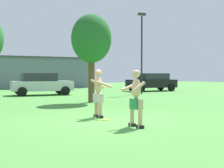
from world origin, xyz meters
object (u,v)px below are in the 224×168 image
player_with_cap (98,91)px  car_silver_near_post (41,84)px  player_in_green (136,97)px  frisbee (105,120)px  tree_left_field (91,39)px  car_black_mid_lot (152,82)px  lamp_post (142,45)px

player_with_cap → car_silver_near_post: bearing=82.5°
player_in_green → frisbee: 1.88m
player_in_green → tree_left_field: (2.35, 8.15, 2.52)m
car_black_mid_lot → player_in_green: bearing=-126.7°
tree_left_field → car_black_mid_lot: bearing=39.4°
car_silver_near_post → lamp_post: size_ratio=0.72×
frisbee → car_silver_near_post: bearing=82.5°
car_black_mid_lot → tree_left_field: (-9.56, -7.85, 2.58)m
player_in_green → lamp_post: lamp_post is taller
car_silver_near_post → tree_left_field: 7.65m
frisbee → lamp_post: 14.97m
player_with_cap → player_in_green: 2.43m
car_black_mid_lot → lamp_post: size_ratio=0.72×
player_in_green → tree_left_field: bearing=73.9°
player_in_green → car_silver_near_post: size_ratio=0.37×
car_black_mid_lot → lamp_post: (-3.06, -2.96, 2.92)m
lamp_post → tree_left_field: 8.14m
frisbee → tree_left_field: tree_left_field is taller
player_in_green → frisbee: (-0.14, 1.66, -0.86)m
car_silver_near_post → car_black_mid_lot: bearing=3.8°
player_with_cap → frisbee: bearing=-98.6°
player_with_cap → lamp_post: size_ratio=0.28×
player_in_green → car_black_mid_lot: player_in_green is taller
player_with_cap → car_black_mid_lot: size_ratio=0.39×
lamp_post → car_black_mid_lot: bearing=44.0°
player_with_cap → player_in_green: bearing=-89.5°
player_in_green → car_silver_near_post: bearing=83.8°
player_with_cap → lamp_post: 14.11m
player_in_green → frisbee: bearing=94.7°
frisbee → lamp_post: lamp_post is taller
player_in_green → car_silver_near_post: (1.66, 15.32, -0.05)m
player_with_cap → car_black_mid_lot: (11.94, 13.57, -0.12)m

